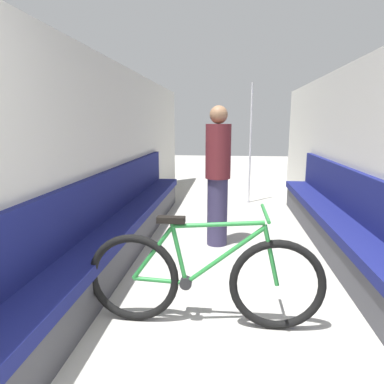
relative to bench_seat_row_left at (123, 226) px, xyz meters
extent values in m
cube|color=beige|center=(-0.22, 0.15, 0.78)|extent=(0.10, 9.57, 2.20)
cube|color=beige|center=(2.69, 0.15, 0.78)|extent=(0.10, 9.57, 2.20)
cube|color=#3D3D42|center=(0.03, 0.00, -0.14)|extent=(0.34, 5.17, 0.34)
cube|color=navy|center=(0.03, 0.00, 0.08)|extent=(0.40, 5.17, 0.10)
cube|color=navy|center=(-0.14, 0.00, 0.38)|extent=(0.07, 5.17, 0.51)
cube|color=#3D3D42|center=(2.44, 0.00, -0.14)|extent=(0.34, 5.17, 0.34)
cube|color=navy|center=(2.44, 0.00, 0.08)|extent=(0.40, 5.17, 0.10)
cube|color=navy|center=(2.60, 0.00, 0.38)|extent=(0.07, 5.17, 0.51)
torus|color=black|center=(0.51, -1.36, 0.03)|extent=(0.68, 0.06, 0.68)
torus|color=black|center=(1.56, -1.36, 0.03)|extent=(0.68, 0.06, 0.68)
cylinder|color=#237533|center=(0.71, -1.36, 0.02)|extent=(0.39, 0.03, 0.05)
cylinder|color=#237533|center=(0.65, -1.36, 0.23)|extent=(0.31, 0.03, 0.42)
cylinder|color=#237533|center=(0.85, -1.36, 0.25)|extent=(0.14, 0.03, 0.49)
cylinder|color=#237533|center=(1.18, -1.36, 0.23)|extent=(0.57, 0.03, 0.47)
cylinder|color=#237533|center=(1.13, -1.36, 0.46)|extent=(0.66, 0.03, 0.08)
cylinder|color=#237533|center=(1.51, -1.36, 0.25)|extent=(0.14, 0.03, 0.45)
cylinder|color=black|center=(0.90, -1.36, 0.01)|extent=(0.09, 0.06, 0.09)
cube|color=black|center=(0.80, -1.36, 0.49)|extent=(0.20, 0.07, 0.04)
cylinder|color=#237533|center=(1.46, -1.36, 0.56)|extent=(0.02, 0.46, 0.02)
cylinder|color=gray|center=(1.58, 2.73, -0.31)|extent=(0.08, 0.08, 0.01)
cylinder|color=silver|center=(1.58, 2.73, 0.77)|extent=(0.04, 0.04, 2.18)
cylinder|color=#332D4C|center=(1.07, 0.38, 0.10)|extent=(0.25, 0.25, 0.83)
cylinder|color=#5B1E23|center=(1.07, 0.38, 0.83)|extent=(0.30, 0.30, 0.64)
sphere|color=#936B4C|center=(1.07, 0.38, 1.25)|extent=(0.21, 0.21, 0.21)
camera|label=1|loc=(1.20, -3.67, 1.16)|focal=32.00mm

